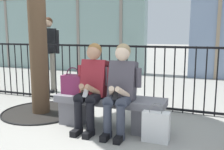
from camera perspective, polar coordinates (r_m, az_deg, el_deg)
ground_plane at (r=3.79m, az=-0.56°, el=-11.50°), size 60.00×60.00×0.00m
stone_bench at (r=3.70m, az=-0.56°, el=-7.57°), size 1.60×0.44×0.45m
seated_person_with_phone at (r=3.58m, az=-4.50°, el=-1.93°), size 0.52×0.66×1.21m
seated_person_companion at (r=3.42m, az=1.95°, el=-2.43°), size 0.52×0.66×1.21m
handbag_on_bench at (r=3.86m, az=-8.66°, el=-1.99°), size 0.32×0.19×0.40m
shopping_bag at (r=3.29m, az=9.82°, el=-11.24°), size 0.33×0.15×0.49m
bystander_at_railing at (r=6.01m, az=-13.98°, el=5.72°), size 0.55×0.40×1.71m
plaza_railing at (r=4.62m, az=4.32°, el=-0.34°), size 7.61×0.04×1.14m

